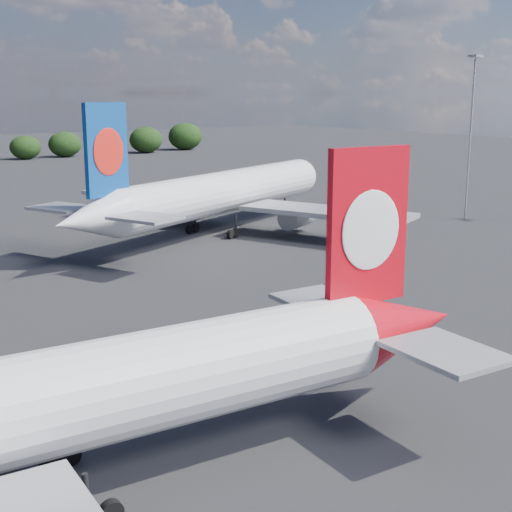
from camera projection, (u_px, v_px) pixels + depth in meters
qantas_airliner at (55, 405)px, 31.74m from camera, size 47.39×45.03×15.48m
china_southern_airliner at (216, 195)px, 93.29m from camera, size 50.75×48.90×17.37m
floodlight_mast_near at (472, 115)px, 103.23m from camera, size 1.60×1.60×23.62m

